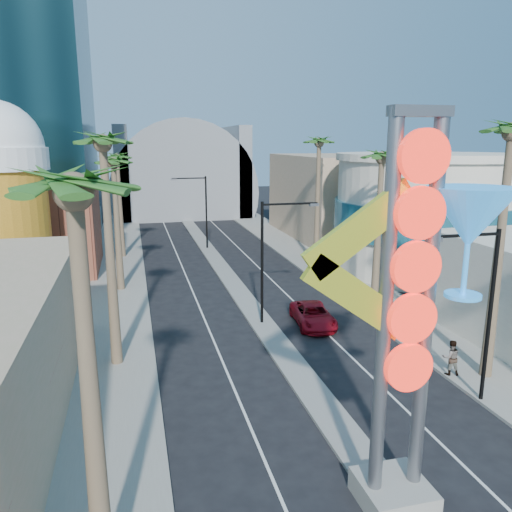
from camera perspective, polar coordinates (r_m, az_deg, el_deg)
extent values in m
cube|color=gray|center=(46.12, -15.68, -2.02)|extent=(5.00, 100.00, 0.15)
cube|color=gray|center=(49.21, 6.98, -0.70)|extent=(5.00, 100.00, 0.15)
cube|color=gray|center=(49.61, -4.58, -0.53)|extent=(1.60, 84.00, 0.15)
cube|color=brown|center=(48.93, -23.50, 2.93)|extent=(10.00, 10.00, 8.00)
cube|color=tan|center=(62.68, 8.46, 6.76)|extent=(10.00, 20.00, 10.00)
cylinder|color=#AE6D17|center=(41.22, -26.73, 2.35)|extent=(6.40, 6.40, 10.00)
cylinder|color=beige|center=(47.72, 18.93, 4.30)|extent=(16.00, 16.00, 10.00)
cylinder|color=#226C84|center=(47.72, 18.93, 4.30)|extent=(16.60, 16.60, 3.00)
cylinder|color=beige|center=(47.28, 19.41, 10.65)|extent=(16.60, 16.60, 0.60)
cylinder|color=slate|center=(82.34, -8.57, 7.50)|extent=(22.00, 16.00, 22.00)
cube|color=slate|center=(81.77, -15.01, 9.28)|extent=(2.00, 16.00, 14.00)
cube|color=slate|center=(83.46, -2.39, 9.76)|extent=(2.00, 16.00, 14.00)
cube|color=gray|center=(18.57, 15.41, -24.64)|extent=(2.20, 2.20, 0.80)
cylinder|color=slate|center=(15.33, 14.47, -6.86)|extent=(0.44, 0.44, 12.00)
cylinder|color=slate|center=(16.03, 18.91, -6.29)|extent=(0.44, 0.44, 12.00)
cube|color=slate|center=(14.84, 18.27, 15.46)|extent=(1.80, 0.50, 0.30)
cylinder|color=red|center=(14.53, 18.67, 10.76)|extent=(1.50, 0.25, 1.50)
cylinder|color=red|center=(14.65, 18.23, 4.70)|extent=(1.50, 0.25, 1.50)
cylinder|color=red|center=(14.93, 17.82, -1.19)|extent=(1.50, 0.25, 1.50)
cylinder|color=red|center=(15.37, 17.42, -6.80)|extent=(1.50, 0.25, 1.50)
cylinder|color=red|center=(15.95, 17.04, -12.06)|extent=(1.50, 0.25, 1.50)
cube|color=yellow|center=(14.25, 11.89, 3.02)|extent=(3.47, 0.25, 2.80)
cube|color=yellow|center=(14.72, 11.53, -4.67)|extent=(3.47, 0.25, 2.80)
cone|color=#2A94F2|center=(16.05, 23.29, 4.06)|extent=(2.60, 2.60, 1.80)
cylinder|color=#2A94F2|center=(16.34, 22.79, -1.49)|extent=(0.16, 0.16, 1.60)
cylinder|color=#2A94F2|center=(16.54, 22.55, -4.17)|extent=(1.10, 1.10, 0.12)
cylinder|color=black|center=(31.55, 0.70, -0.98)|extent=(0.18, 0.18, 8.00)
cube|color=black|center=(31.36, 3.92, 5.97)|extent=(3.60, 0.12, 0.12)
cube|color=slate|center=(31.90, 6.66, 5.85)|extent=(0.60, 0.25, 0.18)
cylinder|color=black|center=(54.71, -5.69, 4.89)|extent=(0.18, 0.18, 8.00)
cube|color=black|center=(54.09, -7.69, 8.80)|extent=(3.60, 0.12, 0.12)
cube|color=slate|center=(53.94, -9.40, 8.63)|extent=(0.60, 0.25, 0.18)
cylinder|color=black|center=(24.33, 25.13, -6.51)|extent=(0.18, 0.18, 8.00)
cube|color=black|center=(22.43, 22.82, 2.20)|extent=(3.24, 0.12, 0.12)
cube|color=slate|center=(21.62, 19.73, 1.81)|extent=(0.60, 0.25, 0.18)
cylinder|color=brown|center=(13.30, -18.30, -16.22)|extent=(0.40, 0.40, 10.50)
sphere|color=#25511B|center=(11.74, -20.11, 6.86)|extent=(2.40, 2.40, 2.40)
cylinder|color=brown|center=(26.31, -16.30, -0.41)|extent=(0.40, 0.40, 11.50)
sphere|color=#25511B|center=(25.66, -17.13, 12.19)|extent=(2.40, 2.40, 2.40)
cylinder|color=brown|center=(40.19, -15.56, 3.02)|extent=(0.40, 0.40, 10.00)
sphere|color=#25511B|center=(39.68, -16.00, 10.15)|extent=(2.40, 2.40, 2.40)
cylinder|color=brown|center=(52.06, -15.27, 5.20)|extent=(0.40, 0.40, 10.00)
sphere|color=#25511B|center=(51.67, -15.61, 10.70)|extent=(2.40, 2.40, 2.40)
cylinder|color=brown|center=(26.41, 25.89, -0.60)|extent=(0.40, 0.40, 12.00)
sphere|color=#25511B|center=(25.81, 27.22, 12.47)|extent=(2.40, 2.40, 2.40)
cylinder|color=brown|center=(36.35, 13.76, 2.52)|extent=(0.40, 0.40, 10.50)
sphere|color=#25511B|center=(35.81, 14.21, 10.81)|extent=(2.40, 2.40, 2.40)
cylinder|color=brown|center=(47.10, 7.04, 5.71)|extent=(0.40, 0.40, 11.50)
sphere|color=#25511B|center=(46.74, 7.23, 12.72)|extent=(2.40, 2.40, 2.40)
imported|color=#A90D1B|center=(32.54, 6.54, -6.74)|extent=(2.73, 5.09, 1.36)
imported|color=gray|center=(27.25, 21.38, -10.74)|extent=(1.03, 0.89, 1.82)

